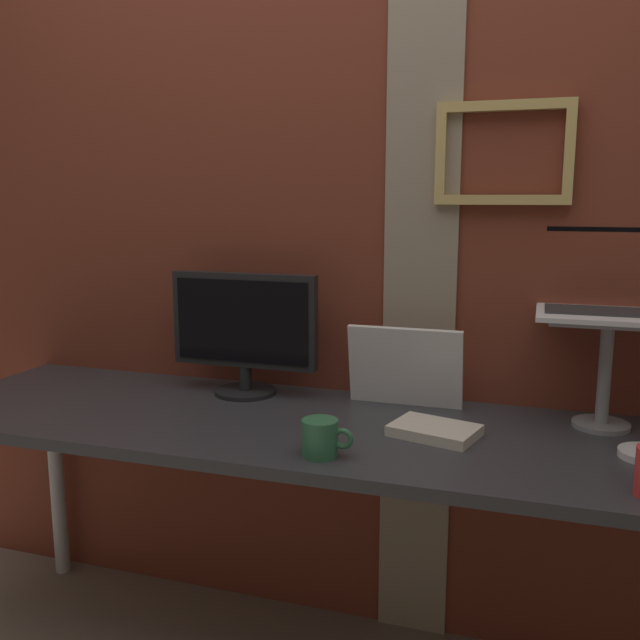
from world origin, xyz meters
TOP-DOWN VIEW (x-y plane):
  - brick_wall_back at (0.00, 0.49)m, footprint 3.03×0.16m
  - desk at (-0.05, 0.12)m, footprint 2.13×0.62m
  - monitor at (-0.31, 0.31)m, footprint 0.44×0.18m
  - laptop_stand at (0.67, 0.31)m, footprint 0.28×0.22m
  - laptop at (0.67, 0.38)m, footprint 0.34×0.28m
  - whiteboard_panel at (0.16, 0.33)m, footprint 0.31×0.06m
  - coffee_mug at (0.06, -0.09)m, footprint 0.12×0.08m
  - paper_clutter_stack at (0.28, 0.12)m, footprint 0.23×0.19m

SIDE VIEW (x-z plane):
  - desk at x=-0.05m, z-range 0.30..1.03m
  - paper_clutter_stack at x=0.28m, z-range 0.73..0.76m
  - coffee_mug at x=0.06m, z-range 0.73..0.82m
  - whiteboard_panel at x=0.16m, z-range 0.73..0.96m
  - laptop_stand at x=0.67m, z-range 0.78..1.06m
  - monitor at x=-0.31m, z-range 0.76..1.11m
  - laptop at x=0.67m, z-range 0.96..1.19m
  - brick_wall_back at x=0.00m, z-range 0.00..2.35m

